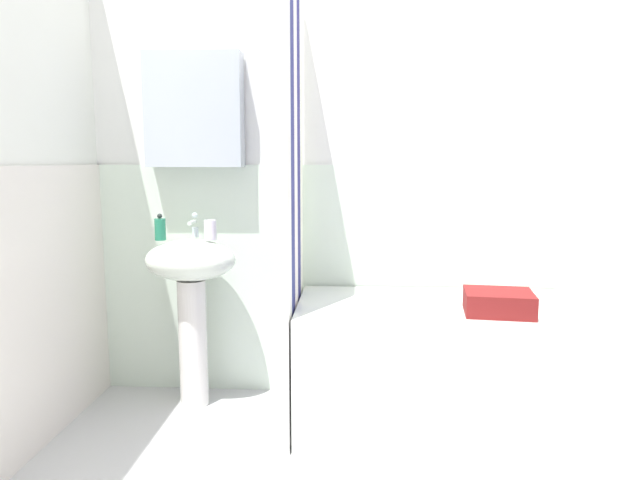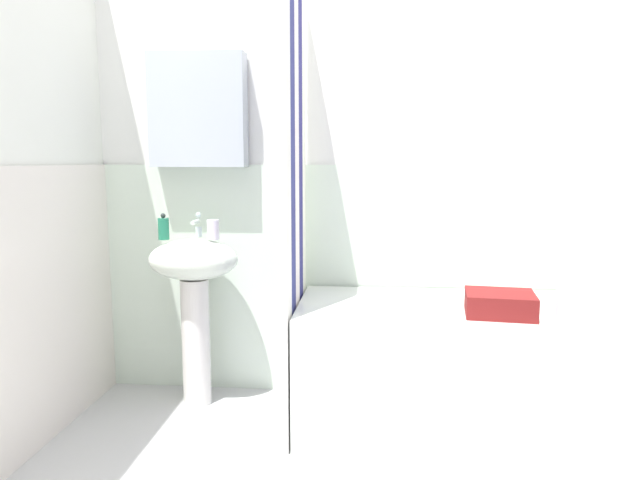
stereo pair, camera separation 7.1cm
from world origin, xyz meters
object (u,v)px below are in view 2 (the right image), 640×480
(soap_dispenser, at_px, (164,228))
(lotion_bottle, at_px, (587,272))
(bathtub, at_px, (470,367))
(sink, at_px, (194,284))
(towel_folded, at_px, (500,304))
(conditioner_bottle, at_px, (608,281))
(toothbrush_cup, at_px, (213,230))

(soap_dispenser, distance_m, lotion_bottle, 2.07)
(lotion_bottle, bearing_deg, soap_dispenser, -175.81)
(bathtub, bearing_deg, sink, 173.84)
(bathtub, relative_size, towel_folded, 5.57)
(sink, distance_m, soap_dispenser, 0.31)
(bathtub, height_order, lotion_bottle, lotion_bottle)
(conditioner_bottle, relative_size, lotion_bottle, 0.67)
(toothbrush_cup, distance_m, bathtub, 1.37)
(sink, relative_size, toothbrush_cup, 8.73)
(soap_dispenser, bearing_deg, towel_folded, -10.28)
(towel_folded, bearing_deg, sink, 168.04)
(bathtub, bearing_deg, soap_dispenser, 175.11)
(conditioner_bottle, height_order, lotion_bottle, lotion_bottle)
(soap_dispenser, xyz_separation_m, bathtub, (1.46, -0.13, -0.61))
(soap_dispenser, distance_m, towel_folded, 1.60)
(soap_dispenser, height_order, toothbrush_cup, soap_dispenser)
(towel_folded, bearing_deg, conditioner_bottle, 34.55)
(sink, distance_m, bathtub, 1.37)
(bathtub, bearing_deg, lotion_bottle, 25.09)
(soap_dispenser, distance_m, toothbrush_cup, 0.24)
(soap_dispenser, relative_size, toothbrush_cup, 1.34)
(sink, relative_size, towel_folded, 2.99)
(conditioner_bottle, xyz_separation_m, towel_folded, (-0.59, -0.41, -0.02))
(sink, relative_size, lotion_bottle, 3.63)
(soap_dispenser, distance_m, conditioner_bottle, 2.16)
(sink, xyz_separation_m, bathtub, (1.32, -0.14, -0.33))
(bathtub, height_order, conditioner_bottle, conditioner_bottle)
(bathtub, distance_m, towel_folded, 0.38)
(lotion_bottle, bearing_deg, conditioner_bottle, -13.64)
(soap_dispenser, xyz_separation_m, towel_folded, (1.55, -0.28, -0.27))
(bathtub, distance_m, conditioner_bottle, 0.81)
(sink, xyz_separation_m, conditioner_bottle, (2.01, 0.11, 0.03))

